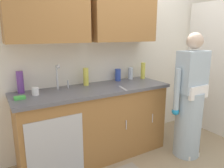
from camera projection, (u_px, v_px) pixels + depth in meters
kitchen_wall_with_uppers at (111, 43)px, 2.99m from camera, size 4.80×0.44×2.70m
closet_door_panel at (215, 69)px, 3.38m from camera, size 0.04×1.10×2.10m
counter_cabinet at (95, 124)px, 2.77m from camera, size 1.90×0.62×0.90m
countertop at (94, 89)px, 2.67m from camera, size 1.96×0.66×0.04m
sink at (65, 93)px, 2.48m from camera, size 0.50×0.36×0.35m
person_at_sink at (189, 106)px, 2.75m from camera, size 0.55×0.34×1.62m
bottle_water_tall at (143, 71)px, 3.20m from camera, size 0.07×0.07×0.24m
bottle_soap at (86, 77)px, 2.77m from camera, size 0.07×0.07×0.23m
bottle_dish_liquid at (118, 75)px, 3.06m from camera, size 0.08×0.08×0.17m
bottle_cleaner_spray at (131, 73)px, 3.16m from camera, size 0.07×0.07×0.18m
bottle_water_short at (20, 82)px, 2.41m from camera, size 0.08×0.08×0.25m
cup_by_sink at (35, 91)px, 2.34m from camera, size 0.08×0.08×0.09m
knife_on_counter at (123, 88)px, 2.64m from camera, size 0.07×0.24×0.01m
sponge at (20, 98)px, 2.20m from camera, size 0.11×0.07×0.03m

